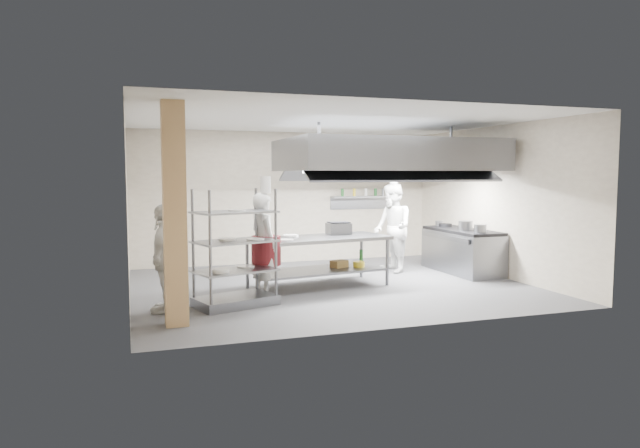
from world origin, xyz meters
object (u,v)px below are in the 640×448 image
object	(u,v)px
chef_head	(264,245)
stockpot	(466,226)
chef_line	(393,228)
chef_plating	(164,258)
pass_rack	(235,248)
island	(318,262)
cooking_range	(462,252)
griddle	(339,229)

from	to	relation	value
chef_head	stockpot	bearing A→B (deg)	-95.57
chef_line	chef_plating	xyz separation A→B (m)	(-4.71, -2.05, -0.13)
pass_rack	chef_line	bearing A→B (deg)	11.23
island	stockpot	xyz separation A→B (m)	(3.24, 0.27, 0.54)
island	chef_plating	distance (m)	2.96
cooking_range	griddle	xyz separation A→B (m)	(-2.82, -0.18, 0.59)
pass_rack	chef_plating	world-z (taller)	pass_rack
chef_plating	chef_line	bearing A→B (deg)	130.28
chef_plating	stockpot	xyz separation A→B (m)	(5.99, 1.32, 0.20)
cooking_range	chef_head	distance (m)	4.61
cooking_range	griddle	size ratio (longest dim) A/B	4.68
stockpot	chef_line	bearing A→B (deg)	150.21
cooking_range	griddle	bearing A→B (deg)	-176.26
pass_rack	chef_line	world-z (taller)	chef_line
pass_rack	griddle	world-z (taller)	pass_rack
pass_rack	stockpot	xyz separation A→B (m)	(4.93, 1.28, 0.09)
chef_line	chef_plating	world-z (taller)	chef_line
pass_rack	chef_head	xyz separation A→B (m)	(0.56, 0.48, -0.04)
chef_plating	island	bearing A→B (deg)	127.63
island	chef_head	bearing A→B (deg)	-163.84
island	chef_plating	size ratio (longest dim) A/B	1.59
island	chef_line	world-z (taller)	chef_line
chef_line	stockpot	world-z (taller)	chef_line
stockpot	pass_rack	bearing A→B (deg)	-165.44
griddle	stockpot	distance (m)	2.72
pass_rack	cooking_range	world-z (taller)	pass_rack
cooking_range	griddle	world-z (taller)	griddle
island	griddle	distance (m)	0.83
pass_rack	stockpot	distance (m)	5.10
island	pass_rack	xyz separation A→B (m)	(-1.69, -1.01, 0.45)
chef_line	stockpot	bearing A→B (deg)	61.68
chef_head	chef_plating	xyz separation A→B (m)	(-1.62, -0.51, -0.07)
island	cooking_range	size ratio (longest dim) A/B	1.27
chef_head	chef_plating	distance (m)	1.70
pass_rack	griddle	xyz separation A→B (m)	(2.21, 1.34, 0.11)
chef_plating	cooking_range	bearing A→B (deg)	121.21
pass_rack	stockpot	bearing A→B (deg)	-3.04
chef_head	chef_plating	bearing A→B (deg)	91.64
chef_head	chef_line	size ratio (longest dim) A/B	0.93
pass_rack	chef_line	size ratio (longest dim) A/B	0.97
chef_line	stockpot	distance (m)	1.47
griddle	chef_plating	bearing A→B (deg)	-156.45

